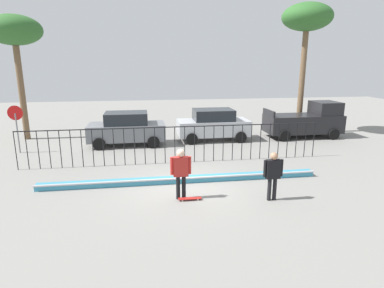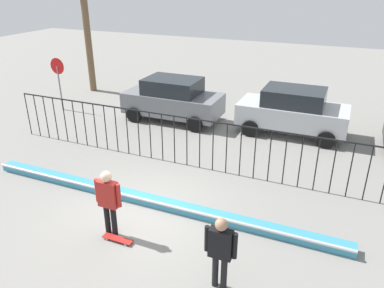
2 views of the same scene
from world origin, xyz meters
name	(u,v)px [view 1 (image 1 of 2)]	position (x,y,z in m)	size (l,w,h in m)	color
ground_plane	(184,187)	(0.00, 0.00, 0.00)	(60.00, 60.00, 0.00)	gray
bowl_coping_ledge	(182,179)	(0.00, 0.53, 0.12)	(11.00, 0.41, 0.27)	teal
perimeter_fence	(175,141)	(0.00, 3.16, 1.08)	(14.04, 0.04, 1.75)	black
skateboarder	(181,169)	(-0.22, -1.04, 1.08)	(0.72, 0.27, 1.79)	black
skateboard	(190,198)	(0.07, -1.22, 0.06)	(0.80, 0.20, 0.07)	#A51E19
camera_operator	(273,172)	(2.86, -1.64, 1.03)	(0.69, 0.26, 1.71)	black
parked_car_gray	(127,128)	(-2.37, 6.99, 0.97)	(4.30, 2.12, 1.90)	slate
parked_car_silver	(213,124)	(2.78, 7.44, 0.97)	(4.30, 2.12, 1.90)	#B7BABF
pickup_truck	(306,121)	(8.80, 7.37, 1.04)	(4.70, 2.12, 2.24)	black
stop_sign	(16,123)	(-7.91, 6.14, 1.62)	(0.76, 0.07, 2.50)	slate
palm_tree_tall	(307,20)	(8.93, 8.64, 7.20)	(3.12, 3.12, 8.26)	brown
palm_tree_short	(14,33)	(-8.61, 9.49, 6.31)	(3.15, 3.15, 7.32)	brown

